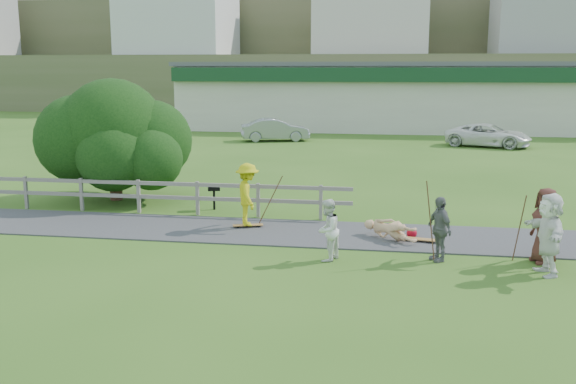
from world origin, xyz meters
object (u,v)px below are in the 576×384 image
skater_fallen (390,230)px  spectator_b (439,229)px  spectator_a (327,230)px  spectator_c (545,226)px  bbq (214,197)px  tree (114,154)px  car_white (488,135)px  car_silver (275,130)px  skater_rider (248,198)px  spectator_d (549,234)px

skater_fallen → spectator_b: size_ratio=1.06×
skater_fallen → spectator_a: size_ratio=1.11×
spectator_c → bbq: spectator_c is taller
tree → bbq: bearing=-14.4°
spectator_c → car_white: bearing=160.6°
car_silver → tree: (-2.25, -19.50, 0.95)m
skater_rider → spectator_a: bearing=-158.5°
spectator_c → spectator_d: spectator_d is taller
skater_rider → car_white: (9.84, 21.84, -0.24)m
spectator_d → car_white: spectator_d is taller
spectator_a → spectator_b: spectator_b is taller
car_white → spectator_c: bearing=-166.9°
skater_fallen → bbq: bearing=104.1°
car_silver → bbq: size_ratio=5.09×
car_white → tree: size_ratio=0.83×
car_white → spectator_d: bearing=-167.0°
car_silver → bbq: (1.69, -20.51, -0.29)m
spectator_a → spectator_c: (5.23, 0.67, 0.16)m
car_silver → skater_fallen: bearing=-178.5°
skater_fallen → tree: (-9.80, 4.06, 1.36)m
spectator_b → bbq: 8.51m
bbq → tree: bearing=148.4°
spectator_a → tree: (-8.28, 6.18, 0.90)m
skater_fallen → spectator_a: 2.65m
spectator_c → car_white: (1.97, 24.00, -0.24)m
skater_fallen → spectator_b: bearing=-103.5°
car_silver → spectator_d: bearing=-173.1°
spectator_b → car_silver: 26.73m
spectator_d → spectator_c: bearing=163.5°
skater_fallen → spectator_a: (-1.52, -2.12, 0.46)m
spectator_c → bbq: bearing=-129.9°
skater_rider → skater_fallen: 4.28m
bbq → skater_rider: bearing=-71.3°
spectator_c → tree: tree is taller
skater_fallen → spectator_d: size_ratio=0.89×
car_silver → bbq: bearing=168.4°
spectator_b → spectator_c: (2.51, 0.25, 0.12)m
tree → bbq: 4.25m
spectator_a → tree: 10.37m
spectator_b → spectator_d: 2.49m
skater_fallen → spectator_c: (3.70, -1.45, 0.62)m
spectator_c → car_silver: size_ratio=0.42×
car_white → bbq: 22.66m
skater_fallen → tree: size_ratio=0.29×
car_silver → tree: tree is taller
car_silver → car_white: bearing=-110.7°
skater_rider → spectator_b: 5.88m
spectator_b → car_white: 24.66m
spectator_a → spectator_c: spectator_c is taller
skater_fallen → spectator_c: size_ratio=0.92×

